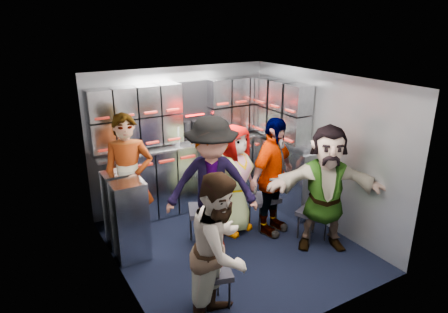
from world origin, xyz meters
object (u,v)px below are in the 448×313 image
attendant_arc_d (272,177)px  jump_seat_mid_left (205,212)px  jump_seat_near_right (313,214)px  jump_seat_center (227,200)px  attendant_arc_e (326,189)px  attendant_arc_c (234,179)px  attendant_standing (129,180)px  attendant_arc_b (212,186)px  jump_seat_near_left (212,274)px  attendant_arc_a (221,250)px  jump_seat_mid_right (263,200)px

attendant_arc_d → jump_seat_mid_left: bearing=144.9°
jump_seat_mid_left → jump_seat_near_right: (1.22, -0.65, -0.05)m
jump_seat_center → attendant_arc_e: bearing=-55.7°
attendant_arc_c → attendant_arc_e: bearing=-67.8°
jump_seat_center → attendant_standing: size_ratio=0.24×
attendant_arc_c → attendant_arc_d: attendant_arc_d is taller
attendant_arc_b → attendant_arc_c: 0.55m
jump_seat_near_left → jump_seat_near_right: (1.74, 0.47, -0.01)m
jump_seat_center → attendant_arc_a: (-1.00, -1.57, 0.39)m
jump_seat_mid_right → attendant_arc_b: size_ratio=0.26×
jump_seat_center → attendant_arc_a: 1.90m
attendant_arc_c → attendant_standing: bearing=144.1°
jump_seat_near_left → jump_seat_center: size_ratio=1.10×
jump_seat_mid_right → attendant_standing: (-1.67, 0.55, 0.45)m
jump_seat_mid_left → jump_seat_near_right: size_ratio=1.15×
attendant_arc_a → jump_seat_mid_left: bearing=28.8°
jump_seat_mid_left → attendant_arc_e: size_ratio=0.33×
jump_seat_near_right → attendant_arc_c: size_ratio=0.31×
jump_seat_center → attendant_arc_d: (0.41, -0.48, 0.43)m
jump_seat_near_left → jump_seat_center: 1.71m
attendant_arc_d → attendant_arc_a: bearing=-163.7°
jump_seat_center → attendant_arc_b: (-0.47, -0.44, 0.49)m
jump_seat_mid_right → attendant_arc_a: 1.93m
jump_seat_near_right → attendant_arc_c: (-0.75, 0.73, 0.37)m
attendant_arc_a → attendant_arc_d: bearing=-1.5°
attendant_arc_a → attendant_arc_b: attendant_arc_b is taller
jump_seat_mid_left → attendant_standing: bearing=147.0°
attendant_arc_d → jump_seat_near_left: bearing=-168.6°
jump_seat_mid_left → attendant_arc_d: 0.98m
jump_seat_mid_left → attendant_arc_a: (-0.52, -1.30, 0.33)m
attendant_standing → attendant_arc_b: size_ratio=0.99×
attendant_arc_a → jump_seat_mid_right: bearing=2.8°
jump_seat_near_right → attendant_arc_d: size_ratio=0.29×
jump_seat_mid_left → attendant_arc_d: bearing=-13.5°
attendant_arc_d → attendant_arc_e: (0.34, -0.62, 0.00)m
jump_seat_near_left → attendant_arc_e: (1.74, 0.29, 0.41)m
attendant_arc_c → attendant_arc_e: (0.75, -0.91, 0.05)m
jump_seat_mid_left → attendant_arc_a: 1.44m
jump_seat_near_left → attendant_arc_a: attendant_arc_a is taller
jump_seat_mid_left → attendant_arc_e: (1.22, -0.83, 0.37)m
attendant_arc_d → attendant_arc_b: bearing=156.4°
attendant_standing → attendant_arc_d: 1.83m
jump_seat_mid_right → attendant_standing: size_ratio=0.27×
jump_seat_near_left → attendant_arc_d: (1.40, 0.91, 0.41)m
jump_seat_near_left → jump_seat_near_right: 1.81m
attendant_arc_b → jump_seat_near_left: bearing=-92.6°
jump_seat_center → attendant_standing: (-1.27, 0.25, 0.48)m
attendant_arc_b → attendant_arc_e: size_ratio=1.07×
jump_seat_near_left → attendant_arc_b: size_ratio=0.26×
jump_seat_mid_left → attendant_arc_b: size_ratio=0.31×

